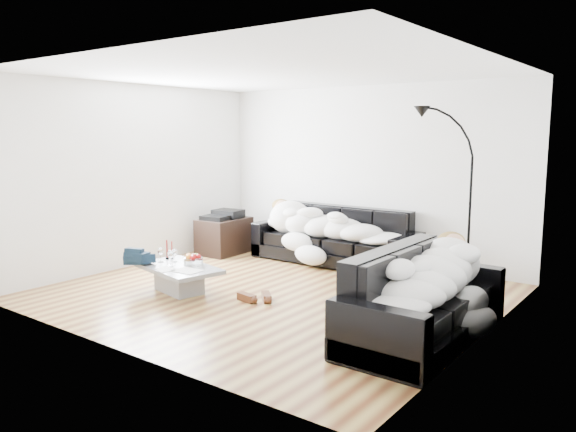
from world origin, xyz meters
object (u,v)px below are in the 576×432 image
Objects in this scene: wine_glass_c at (171,258)px; candle_left at (167,250)px; sleeper_right at (426,272)px; fruit_bowl at (193,259)px; coffee_table at (179,279)px; wine_glass_b at (161,255)px; sofa_back at (334,236)px; av_cabinet at (224,236)px; sofa_right at (425,295)px; sleeper_back at (333,221)px; candle_right at (172,250)px; stereo at (224,214)px; shoes at (256,297)px; floor_lamp at (470,207)px.

candle_left is at bearing 145.06° from wine_glass_c.
fruit_bowl is (-2.90, -0.17, -0.24)m from sleeper_right.
wine_glass_b is (-0.32, 0.00, 0.25)m from coffee_table.
av_cabinet is (-1.77, -0.47, -0.13)m from sofa_back.
fruit_bowl is 0.28× the size of av_cabinet.
sofa_right is 0.22m from sleeper_right.
sofa_back is 2.62m from wine_glass_b.
sleeper_back is 2.40m from candle_right.
stereo reaches higher than candle_right.
stereo is at bearing 111.26° from wine_glass_b.
stereo is at bearing 112.25° from candle_right.
sleeper_right reaches higher than stereo.
sofa_back reaches higher than candle_right.
sleeper_right is 2.92m from fruit_bowl.
wine_glass_c is 0.42m from candle_right.
sofa_back is at bearing 63.78° from candle_right.
sofa_back is 1.85m from stereo.
sleeper_back is 1.86m from av_cabinet.
av_cabinet is (-0.76, 1.95, -0.13)m from wine_glass_b.
sofa_right reaches higher than coffee_table.
sleeper_right reaches higher than candle_right.
wine_glass_b is (-0.43, -0.14, 0.02)m from fruit_bowl.
sofa_back is at bearing 90.00° from sleeper_back.
sleeper_back is 2.59m from wine_glass_b.
wine_glass_b is at bearing -75.76° from stereo.
coffee_table is (-3.01, -0.31, -0.26)m from sofa_right.
wine_glass_b is 0.97× the size of wine_glass_c.
sleeper_right is 2.16× the size of av_cabinet.
sleeper_back is 4.80× the size of stereo.
sleeper_right is 9.57× the size of wine_glass_b.
sofa_back reaches higher than wine_glass_c.
shoes is (1.39, 0.09, -0.39)m from candle_left.
wine_glass_c is (-0.08, -0.05, 0.25)m from coffee_table.
fruit_bowl is 0.51m from candle_left.
floor_lamp reaches higher than sofa_right.
sofa_back reaches higher than fruit_bowl.
sofa_back is 10.75× the size of fruit_bowl.
stereo is at bearing -168.78° from floor_lamp.
sleeper_back reaches higher than sofa_right.
stereo reaches higher than fruit_bowl.
sleeper_back is at bearing 6.32° from stereo.
av_cabinet reaches higher than wine_glass_b.
floor_lamp is at bearing 35.70° from candle_right.
sofa_back reaches higher than wine_glass_b.
shoes is at bearing 91.30° from sofa_right.
candle_right is at bearing 91.26° from sleeper_right.
coffee_table is 5.79× the size of wine_glass_c.
sleeper_back is 1.93× the size of coffee_table.
av_cabinet reaches higher than shoes.
candle_right reaches higher than coffee_table.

